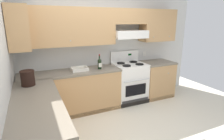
{
  "coord_description": "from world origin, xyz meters",
  "views": [
    {
      "loc": [
        -1.25,
        -2.38,
        1.92
      ],
      "look_at": [
        0.16,
        0.7,
        1.0
      ],
      "focal_mm": 29.29,
      "sensor_mm": 36.0,
      "label": 1
    }
  ],
  "objects_px": {
    "stove": "(129,82)",
    "wine_bottle": "(100,63)",
    "bucket": "(28,78)",
    "bowl": "(79,69)"
  },
  "relations": [
    {
      "from": "bucket",
      "to": "stove",
      "type": "bearing_deg",
      "value": 14.17
    },
    {
      "from": "stove",
      "to": "wine_bottle",
      "type": "xyz_separation_m",
      "value": [
        -0.79,
        -0.06,
        0.56
      ]
    },
    {
      "from": "stove",
      "to": "bowl",
      "type": "bearing_deg",
      "value": -179.52
    },
    {
      "from": "bowl",
      "to": "bucket",
      "type": "height_order",
      "value": "bucket"
    },
    {
      "from": "stove",
      "to": "bowl",
      "type": "xyz_separation_m",
      "value": [
        -1.22,
        -0.01,
        0.45
      ]
    },
    {
      "from": "stove",
      "to": "wine_bottle",
      "type": "height_order",
      "value": "wine_bottle"
    },
    {
      "from": "bowl",
      "to": "bucket",
      "type": "bearing_deg",
      "value": -150.93
    },
    {
      "from": "wine_bottle",
      "to": "bowl",
      "type": "distance_m",
      "value": 0.44
    },
    {
      "from": "stove",
      "to": "bucket",
      "type": "xyz_separation_m",
      "value": [
        -2.2,
        -0.56,
        0.56
      ]
    },
    {
      "from": "wine_bottle",
      "to": "stove",
      "type": "bearing_deg",
      "value": 4.69
    }
  ]
}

